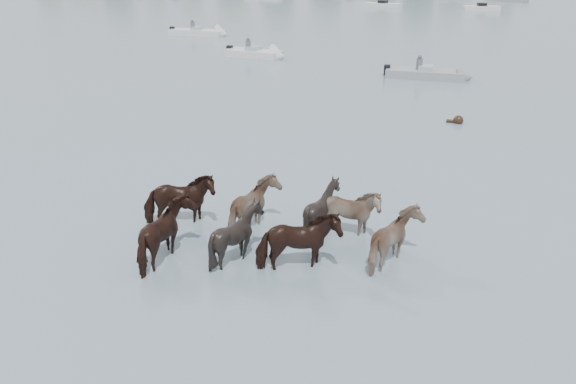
% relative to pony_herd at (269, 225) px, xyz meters
% --- Properties ---
extents(ground, '(400.00, 400.00, 0.00)m').
position_rel_pony_herd_xyz_m(ground, '(1.26, 0.34, -0.61)').
color(ground, slate).
rests_on(ground, ground).
extents(pony_herd, '(7.83, 4.75, 1.67)m').
position_rel_pony_herd_xyz_m(pony_herd, '(0.00, 0.00, 0.00)').
color(pony_herd, black).
rests_on(pony_herd, ground).
extents(swimming_pony, '(0.72, 0.44, 0.44)m').
position_rel_pony_herd_xyz_m(swimming_pony, '(3.60, 13.41, -0.51)').
color(swimming_pony, black).
rests_on(swimming_pony, ground).
extents(motorboat_a, '(4.64, 2.15, 1.92)m').
position_rel_pony_herd_xyz_m(motorboat_a, '(-10.49, 25.87, -0.38)').
color(motorboat_a, silver).
rests_on(motorboat_a, ground).
extents(motorboat_b, '(5.16, 1.88, 1.92)m').
position_rel_pony_herd_xyz_m(motorboat_b, '(1.79, 22.72, -0.39)').
color(motorboat_b, gray).
rests_on(motorboat_b, ground).
extents(motorboat_f, '(5.42, 1.85, 1.92)m').
position_rel_pony_herd_xyz_m(motorboat_f, '(-19.28, 34.52, -0.39)').
color(motorboat_f, silver).
rests_on(motorboat_f, ground).
extents(distant_flotilla, '(108.90, 27.49, 0.93)m').
position_rel_pony_herd_xyz_m(distant_flotilla, '(0.86, 78.00, -0.35)').
color(distant_flotilla, silver).
rests_on(distant_flotilla, ground).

